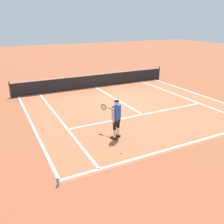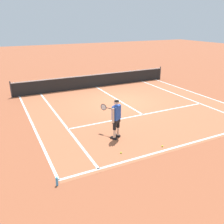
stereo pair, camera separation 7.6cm
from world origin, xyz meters
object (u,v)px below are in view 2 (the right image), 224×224
tennis_player (116,116)px  tennis_ball_near_feet (116,127)px  tennis_ball_by_baseline (121,153)px  tennis_ball_mid_court (162,146)px  water_bottle (57,181)px

tennis_player → tennis_ball_near_feet: tennis_player is taller
tennis_ball_by_baseline → tennis_ball_mid_court: same height
tennis_ball_mid_court → water_bottle: 4.37m
tennis_player → tennis_ball_mid_court: size_ratio=25.95×
tennis_player → tennis_ball_by_baseline: bearing=-108.7°
tennis_player → water_bottle: 3.76m
tennis_ball_near_feet → tennis_ball_mid_court: bearing=-71.5°
tennis_player → tennis_ball_mid_court: (1.29, -1.53, -0.96)m
tennis_ball_by_baseline → tennis_ball_mid_court: bearing=-9.3°
tennis_player → tennis_ball_mid_court: tennis_player is taller
tennis_player → tennis_ball_by_baseline: tennis_player is taller
tennis_ball_mid_court → tennis_ball_near_feet: bearing=108.5°
tennis_ball_by_baseline → tennis_ball_mid_court: (1.71, -0.28, 0.00)m
water_bottle → tennis_ball_by_baseline: bearing=16.4°
tennis_ball_by_baseline → water_bottle: bearing=-163.6°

